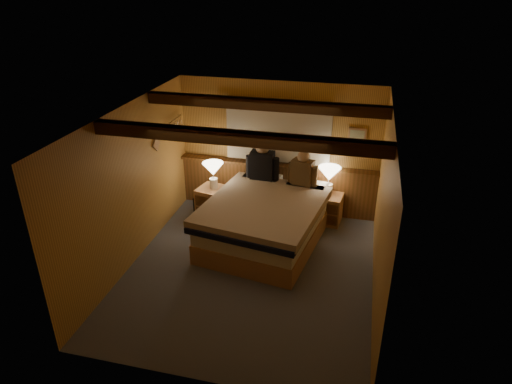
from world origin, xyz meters
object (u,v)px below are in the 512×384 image
(duffel_bag, at_px, (211,206))
(person_left, at_px, (262,163))
(lamp_right, at_px, (329,175))
(nightstand_left, at_px, (214,203))
(lamp_left, at_px, (213,170))
(bed, at_px, (266,220))
(nightstand_right, at_px, (327,209))
(person_right, at_px, (303,171))

(duffel_bag, bearing_deg, person_left, 27.48)
(lamp_right, bearing_deg, nightstand_left, -169.41)
(lamp_right, relative_size, person_left, 0.71)
(lamp_right, bearing_deg, lamp_left, -170.14)
(bed, relative_size, lamp_right, 4.86)
(nightstand_right, xyz_separation_m, lamp_left, (-2.00, -0.29, 0.66))
(person_left, distance_m, duffel_bag, 1.29)
(nightstand_left, bearing_deg, lamp_right, 22.59)
(lamp_right, relative_size, duffel_bag, 0.82)
(bed, xyz_separation_m, nightstand_left, (-1.09, 0.57, -0.11))
(bed, bearing_deg, nightstand_right, 52.98)
(nightstand_left, distance_m, lamp_left, 0.63)
(bed, xyz_separation_m, person_right, (0.47, 0.74, 0.61))
(lamp_right, distance_m, person_left, 1.17)
(lamp_left, relative_size, person_right, 0.75)
(bed, bearing_deg, person_left, 115.97)
(nightstand_left, relative_size, nightstand_right, 1.17)
(bed, height_order, person_right, person_right)
(nightstand_right, relative_size, duffel_bag, 0.85)
(person_right, bearing_deg, nightstand_left, -157.93)
(nightstand_right, relative_size, lamp_right, 1.04)
(nightstand_right, bearing_deg, lamp_left, -165.56)
(person_left, bearing_deg, lamp_left, -163.22)
(lamp_left, bearing_deg, person_left, 15.04)
(nightstand_right, height_order, duffel_bag, nightstand_right)
(bed, bearing_deg, nightstand_left, 161.33)
(person_left, relative_size, duffel_bag, 1.16)
(lamp_left, relative_size, duffel_bag, 0.77)
(nightstand_left, height_order, lamp_left, lamp_left)
(bed, height_order, duffel_bag, bed)
(person_right, bearing_deg, bed, -106.63)
(duffel_bag, bearing_deg, bed, -11.64)
(bed, height_order, person_left, person_left)
(lamp_left, distance_m, duffel_bag, 0.76)
(nightstand_left, relative_size, lamp_left, 1.28)
(person_left, distance_m, person_right, 0.73)
(bed, height_order, nightstand_right, bed)
(duffel_bag, bearing_deg, person_right, 20.45)
(bed, relative_size, duffel_bag, 3.98)
(lamp_right, relative_size, person_right, 0.79)
(lamp_left, bearing_deg, person_right, 5.36)
(nightstand_right, bearing_deg, bed, -129.92)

